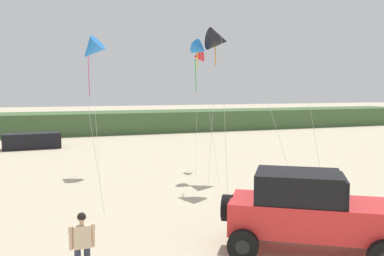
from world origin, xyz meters
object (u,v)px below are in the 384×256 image
at_px(kite_yellow_diamond, 91,50).
at_px(distant_sedan, 32,141).
at_px(kite_black_sled, 200,49).
at_px(kite_orange_streamer, 198,57).
at_px(person_watching, 82,243).
at_px(jeep, 308,210).
at_px(kite_purple_stunt, 218,40).

bearing_deg(kite_yellow_diamond, distant_sedan, 107.60).
height_order(kite_black_sled, kite_orange_streamer, kite_black_sled).
xyz_separation_m(person_watching, kite_orange_streamer, (8.08, 13.28, 5.52)).
xyz_separation_m(jeep, person_watching, (-6.08, 0.34, -0.26)).
relative_size(distant_sedan, kite_orange_streamer, 0.61).
bearing_deg(distant_sedan, kite_purple_stunt, -60.18).
bearing_deg(kite_yellow_diamond, jeep, -74.05).
relative_size(kite_black_sled, kite_orange_streamer, 1.04).
bearing_deg(kite_yellow_diamond, kite_black_sled, -32.64).
bearing_deg(jeep, kite_yellow_diamond, 105.95).
xyz_separation_m(person_watching, kite_yellow_diamond, (2.01, 13.90, 5.76)).
relative_size(jeep, person_watching, 2.96).
distance_m(jeep, person_watching, 6.10).
bearing_deg(kite_black_sled, kite_purple_stunt, -28.35).
relative_size(distant_sedan, kite_black_sled, 0.58).
bearing_deg(person_watching, distant_sedan, 93.09).
bearing_deg(kite_black_sled, person_watching, -124.02).
xyz_separation_m(distant_sedan, kite_black_sled, (8.48, -13.80, 6.04)).
bearing_deg(person_watching, kite_black_sled, 55.98).
xyz_separation_m(jeep, kite_purple_stunt, (1.89, 10.51, 5.87)).
bearing_deg(kite_purple_stunt, kite_black_sled, 151.65).
height_order(distant_sedan, kite_orange_streamer, kite_orange_streamer).
bearing_deg(kite_purple_stunt, kite_orange_streamer, 88.11).
height_order(kite_yellow_diamond, kite_purple_stunt, kite_purple_stunt).
height_order(person_watching, kite_orange_streamer, kite_orange_streamer).
distance_m(kite_orange_streamer, kite_purple_stunt, 3.18).
bearing_deg(person_watching, jeep, -3.24).
bearing_deg(distant_sedan, kite_black_sled, -61.75).
height_order(distant_sedan, kite_yellow_diamond, kite_yellow_diamond).
distance_m(distant_sedan, kite_purple_stunt, 18.19).
distance_m(person_watching, distant_sedan, 24.44).
relative_size(jeep, kite_black_sled, 0.69).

